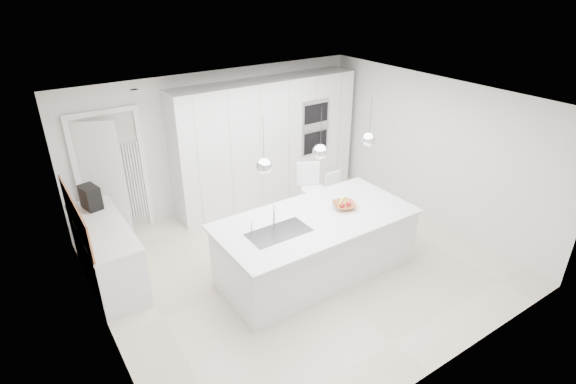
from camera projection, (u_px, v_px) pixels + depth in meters
floor at (299, 264)px, 6.82m from camera, size 5.50×5.50×0.00m
wall_back at (220, 140)px, 8.13m from camera, size 5.50×0.00×5.50m
wall_left at (94, 252)px, 4.89m from camera, size 0.00×5.00×5.00m
ceiling at (301, 102)px, 5.72m from camera, size 5.50×5.50×0.00m
tall_cabinets at (267, 142)px, 8.35m from camera, size 3.60×0.60×2.30m
oven_stack at (316, 127)px, 8.48m from camera, size 0.62×0.04×1.05m
doorway_frame at (113, 177)px, 7.23m from camera, size 1.11×0.08×2.13m
hallway_door at (97, 183)px, 7.07m from camera, size 0.76×0.38×2.00m
radiator at (134, 182)px, 7.46m from camera, size 0.32×0.04×1.40m
left_base_cabinets at (108, 254)px, 6.30m from camera, size 0.60×1.80×0.86m
left_worktop at (102, 227)px, 6.10m from camera, size 0.62×1.82×0.04m
oak_backsplash at (75, 215)px, 5.83m from camera, size 0.02×1.80×0.50m
island_base at (317, 247)px, 6.46m from camera, size 2.80×1.20×0.86m
island_worktop at (316, 219)px, 6.30m from camera, size 2.84×1.40×0.04m
island_sink at (279, 238)px, 5.96m from camera, size 0.84×0.44×0.18m
island_tap at (274, 215)px, 6.03m from camera, size 0.02×0.02×0.30m
pendant_left at (264, 166)px, 5.38m from camera, size 0.20×0.20×0.20m
pendant_mid at (320, 152)px, 5.81m from camera, size 0.20×0.20×0.20m
pendant_right at (369, 139)px, 6.23m from camera, size 0.20×0.20×0.20m
fruit_bowl at (344, 205)px, 6.52m from camera, size 0.44×0.44×0.08m
espresso_machine at (90, 197)px, 6.46m from camera, size 0.27×0.36×0.34m
bar_stool_left at (313, 199)px, 7.45m from camera, size 0.59×0.66×1.20m
bar_stool_right at (336, 201)px, 7.66m from camera, size 0.32×0.44×0.96m
apple_a at (348, 204)px, 6.52m from camera, size 0.07×0.07×0.07m
apple_b at (342, 205)px, 6.46m from camera, size 0.08×0.08×0.08m
banana_bunch at (343, 201)px, 6.49m from camera, size 0.23×0.16×0.20m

